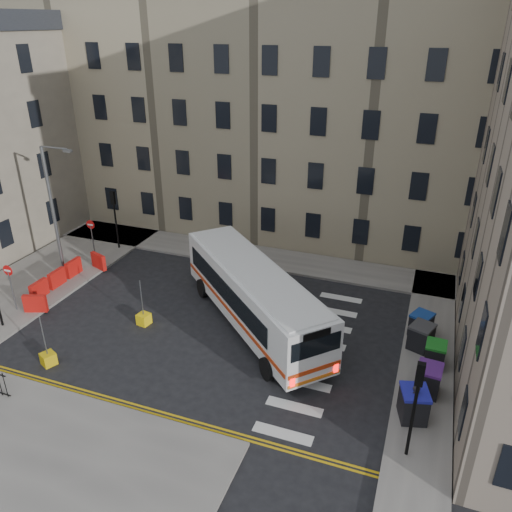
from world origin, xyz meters
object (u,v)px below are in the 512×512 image
Objects in this scene: pedestrian at (413,402)px; bollard_yellow at (144,319)px; wheelie_bin_c at (435,354)px; wheelie_bin_d at (421,336)px; wheelie_bin_b at (428,379)px; wheelie_bin_a at (413,404)px; wheelie_bin_e at (421,324)px; bus at (253,294)px; bollard_chevron at (48,359)px; streetlamp at (53,210)px.

bollard_yellow is at bearing -45.92° from pedestrian.
wheelie_bin_c is 1.35m from wheelie_bin_d.
pedestrian is (-0.49, -1.88, 0.19)m from wheelie_bin_b.
wheelie_bin_a is 0.87× the size of pedestrian.
wheelie_bin_d is (-0.03, 5.02, -0.03)m from wheelie_bin_a.
wheelie_bin_b is 2.14× the size of bollard_yellow.
bus is at bearing -143.82° from wheelie_bin_e.
wheelie_bin_b reaches higher than bollard_yellow.
bus is 9.51m from wheelie_bin_a.
bollard_yellow and bollard_chevron have the same top height.
bollard_yellow is at bearing -171.62° from wheelie_bin_c.
wheelie_bin_b is at bearing -62.13° from bus.
wheelie_bin_a is 0.18m from pedestrian.
wheelie_bin_a is at bearing -65.79° from wheelie_bin_e.
pedestrian is at bearing -9.97° from bollard_yellow.
wheelie_bin_b is at bearing -140.63° from pedestrian.
wheelie_bin_c is 2.47m from wheelie_bin_e.
pedestrian is at bearing -97.40° from wheelie_bin_c.
wheelie_bin_a is at bearing -14.25° from streetlamp.
wheelie_bin_a reaches higher than wheelie_bin_e.
wheelie_bin_d is at bearing 10.87° from bollard_yellow.
wheelie_bin_e is at bearing -125.22° from pedestrian.
wheelie_bin_d is at bearing -41.54° from bus.
bus reaches higher than wheelie_bin_d.
wheelie_bin_d is 2.37× the size of bollard_chevron.
wheelie_bin_c is 0.69× the size of pedestrian.
wheelie_bin_d is at bearing 23.93° from bollard_chevron.
wheelie_bin_b is (0.48, 1.80, -0.02)m from wheelie_bin_a.
bollard_chevron is at bearing -54.65° from streetlamp.
wheelie_bin_a is 5.02m from wheelie_bin_d.
streetlamp is 22.63m from wheelie_bin_c.
wheelie_bin_a is 1.26× the size of wheelie_bin_c.
wheelie_bin_c is at bearing 64.36° from wheelie_bin_a.
bus is 8.16× the size of wheelie_bin_b.
bollard_chevron is (-2.33, -4.52, 0.00)m from bollard_yellow.
streetlamp reaches higher than bollard_chevron.
wheelie_bin_d is (21.59, -0.47, -3.55)m from streetlamp.
bus is at bearing 39.71° from bollard_chevron.
wheelie_bin_e is at bearing 102.84° from wheelie_bin_b.
pedestrian is (-0.69, -3.93, 0.25)m from wheelie_bin_c.
wheelie_bin_b is 2.07m from wheelie_bin_c.
wheelie_bin_b is at bearing -59.29° from wheelie_bin_e.
wheelie_bin_c is at bearing -38.60° from wheelie_bin_d.
bollard_yellow is (7.76, -3.13, -4.04)m from streetlamp.
bus is 6.00m from bollard_yellow.
bollard_chevron is (-16.18, -2.08, -0.68)m from pedestrian.
pedestrian is (0.01, -5.09, 0.20)m from wheelie_bin_d.
wheelie_bin_a is 16.34m from bollard_chevron.
bus is at bearing 169.70° from wheelie_bin_b.
wheelie_bin_e is (-0.57, 4.40, -0.05)m from wheelie_bin_b.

